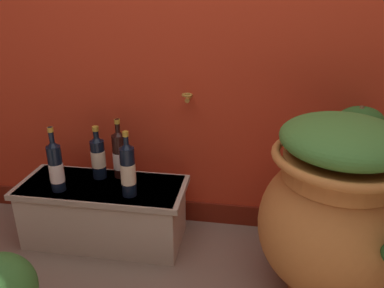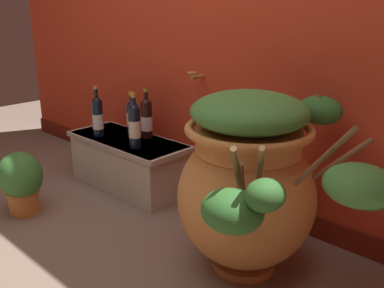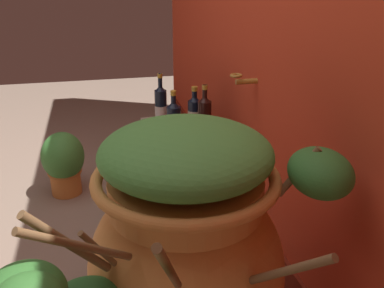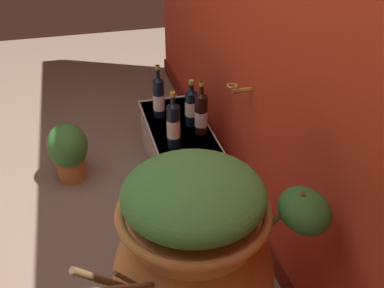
# 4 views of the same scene
# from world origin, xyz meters

# --- Properties ---
(ground_plane) EXTENTS (7.00, 7.00, 0.00)m
(ground_plane) POSITION_xyz_m (0.00, 0.00, 0.00)
(ground_plane) COLOR #7A6656
(terracotta_urn) EXTENTS (0.98, 0.97, 0.84)m
(terracotta_urn) POSITION_xyz_m (0.60, 0.61, 0.44)
(terracotta_urn) COLOR #CC7F3D
(terracotta_urn) RESTS_ON ground_plane
(stone_ledge) EXTENTS (0.88, 0.37, 0.34)m
(stone_ledge) POSITION_xyz_m (-0.55, 0.84, 0.18)
(stone_ledge) COLOR beige
(stone_ledge) RESTS_ON ground_plane
(wine_bottle_left) EXTENTS (0.07, 0.07, 0.34)m
(wine_bottle_left) POSITION_xyz_m (-0.74, 0.75, 0.47)
(wine_bottle_left) COLOR black
(wine_bottle_left) RESTS_ON stone_ledge
(wine_bottle_middle) EXTENTS (0.08, 0.08, 0.33)m
(wine_bottle_middle) POSITION_xyz_m (-0.48, 0.95, 0.47)
(wine_bottle_middle) COLOR black
(wine_bottle_middle) RESTS_ON stone_ledge
(wine_bottle_right) EXTENTS (0.07, 0.07, 0.34)m
(wine_bottle_right) POSITION_xyz_m (-0.37, 0.76, 0.48)
(wine_bottle_right) COLOR black
(wine_bottle_right) RESTS_ON stone_ledge
(wine_bottle_back) EXTENTS (0.08, 0.08, 0.29)m
(wine_bottle_back) POSITION_xyz_m (-0.59, 0.92, 0.47)
(wine_bottle_back) COLOR black
(wine_bottle_back) RESTS_ON stone_ledge
(potted_shrub) EXTENTS (0.27, 0.24, 0.38)m
(potted_shrub) POSITION_xyz_m (-0.70, 0.17, 0.21)
(potted_shrub) COLOR #C17033
(potted_shrub) RESTS_ON ground_plane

